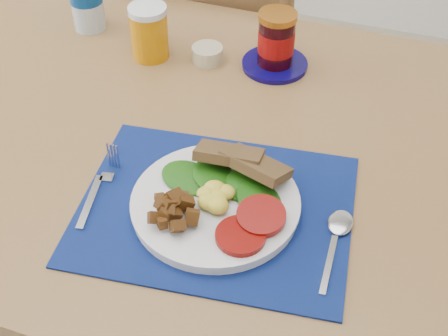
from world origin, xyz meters
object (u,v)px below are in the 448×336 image
Objects in this scene: chair_far at (217,31)px; jam_on_saucer at (276,44)px; juice_glass at (149,34)px; breakfast_plate at (211,201)px.

jam_on_saucer is (0.24, -0.34, 0.21)m from chair_far.
chair_far reaches higher than juice_glass.
jam_on_saucer reaches higher than juice_glass.
chair_far is at bearing 112.36° from breakfast_plate.
breakfast_plate is (0.26, -0.75, 0.18)m from chair_far.
chair_far is at bearing 126.09° from jam_on_saucer.
chair_far is 0.43m from juice_glass.
breakfast_plate is 0.46m from juice_glass.
juice_glass is at bearing 82.35° from chair_far.
chair_far reaches higher than jam_on_saucer.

